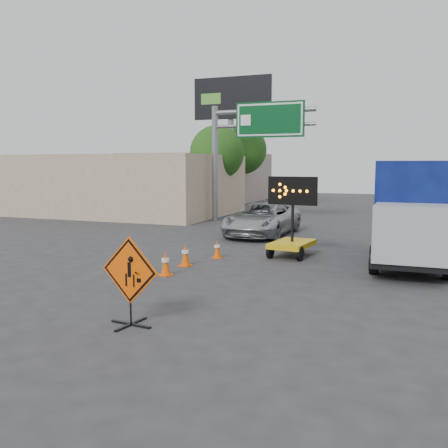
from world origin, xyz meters
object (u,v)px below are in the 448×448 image
Objects in this scene: construction_sign at (130,279)px; pickup_truck at (262,219)px; box_truck at (413,217)px; arrow_board at (292,239)px.

pickup_truck is (-1.41, 14.02, -0.23)m from construction_sign.
construction_sign reaches higher than pickup_truck.
pickup_truck is at bearing 146.40° from box_truck.
box_truck is (4.11, 0.52, 0.92)m from arrow_board.
construction_sign is at bearing -91.47° from arrow_board.
arrow_board is at bearing 88.74° from construction_sign.
pickup_truck is at bearing 124.78° from arrow_board.
arrow_board is 5.66m from pickup_truck.
pickup_truck is 8.16m from box_truck.
box_truck reaches higher than construction_sign.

